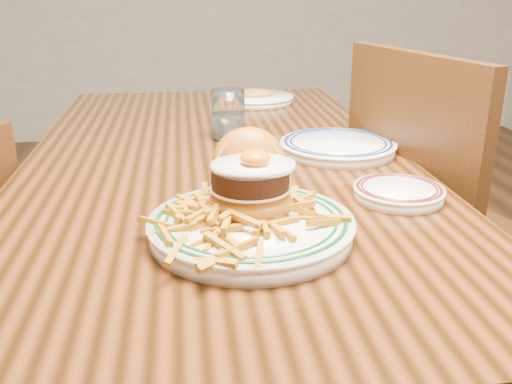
{
  "coord_description": "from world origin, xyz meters",
  "views": [
    {
      "loc": [
        -0.07,
        -1.23,
        1.13
      ],
      "look_at": [
        0.03,
        -0.43,
        0.82
      ],
      "focal_mm": 40.0,
      "sensor_mm": 36.0,
      "label": 1
    }
  ],
  "objects": [
    {
      "name": "table",
      "position": [
        0.0,
        0.0,
        0.66
      ],
      "size": [
        0.85,
        1.6,
        0.75
      ],
      "color": "black",
      "rests_on": "floor"
    },
    {
      "name": "chair_right",
      "position": [
        0.55,
        -0.02,
        0.52
      ],
      "size": [
        0.57,
        0.57,
        0.98
      ],
      "rotation": [
        0.0,
        0.0,
        3.42
      ],
      "color": "#41240D",
      "rests_on": "floor"
    },
    {
      "name": "main_plate",
      "position": [
        0.02,
        -0.41,
        0.79
      ],
      "size": [
        0.32,
        0.33,
        0.15
      ],
      "rotation": [
        0.0,
        0.0,
        -0.09
      ],
      "color": "white",
      "rests_on": "table"
    },
    {
      "name": "side_plate",
      "position": [
        0.31,
        -0.3,
        0.76
      ],
      "size": [
        0.16,
        0.16,
        0.02
      ],
      "rotation": [
        0.0,
        0.0,
        0.0
      ],
      "color": "white",
      "rests_on": "table"
    },
    {
      "name": "rear_plate",
      "position": [
        0.28,
        -0.0,
        0.77
      ],
      "size": [
        0.27,
        0.27,
        0.03
      ],
      "rotation": [
        0.0,
        0.0,
        0.21
      ],
      "color": "white",
      "rests_on": "table"
    },
    {
      "name": "water_glass",
      "position": [
        0.04,
        0.15,
        0.8
      ],
      "size": [
        0.08,
        0.08,
        0.12
      ],
      "color": "white",
      "rests_on": "table"
    },
    {
      "name": "far_plate",
      "position": [
        0.16,
        0.58,
        0.76
      ],
      "size": [
        0.24,
        0.24,
        0.04
      ],
      "rotation": [
        0.0,
        0.0,
        0.1
      ],
      "color": "white",
      "rests_on": "table"
    }
  ]
}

